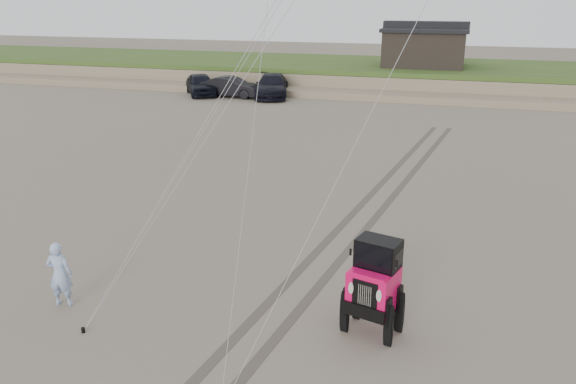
# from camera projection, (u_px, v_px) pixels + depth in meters

# --- Properties ---
(ground) EXTENTS (160.00, 160.00, 0.00)m
(ground) POSITION_uv_depth(u_px,v_px,m) (194.00, 355.00, 11.36)
(ground) COLOR #6B6054
(ground) RESTS_ON ground
(dune_ridge) EXTENTS (160.00, 14.25, 1.73)m
(dune_ridge) POSITION_uv_depth(u_px,v_px,m) (397.00, 76.00, 45.02)
(dune_ridge) COLOR #7A6B54
(dune_ridge) RESTS_ON ground
(cabin) EXTENTS (6.40, 5.40, 3.35)m
(cabin) POSITION_uv_depth(u_px,v_px,m) (425.00, 46.00, 43.23)
(cabin) COLOR black
(cabin) RESTS_ON dune_ridge
(truck_a) EXTENTS (4.03, 4.81, 1.55)m
(truck_a) POSITION_uv_depth(u_px,v_px,m) (201.00, 84.00, 41.05)
(truck_a) COLOR black
(truck_a) RESTS_ON ground
(truck_b) EXTENTS (4.42, 1.66, 1.44)m
(truck_b) POSITION_uv_depth(u_px,v_px,m) (231.00, 87.00, 40.17)
(truck_b) COLOR black
(truck_b) RESTS_ON ground
(truck_c) EXTENTS (3.53, 5.84, 1.58)m
(truck_c) POSITION_uv_depth(u_px,v_px,m) (272.00, 86.00, 40.23)
(truck_c) COLOR black
(truck_c) RESTS_ON ground
(jeep) EXTENTS (3.10, 4.92, 1.70)m
(jeep) POSITION_uv_depth(u_px,v_px,m) (373.00, 297.00, 11.85)
(jeep) COLOR #EF0B55
(jeep) RESTS_ON ground
(man) EXTENTS (0.65, 0.50, 1.60)m
(man) POSITION_uv_depth(u_px,v_px,m) (60.00, 274.00, 12.95)
(man) COLOR #8CA8D9
(man) RESTS_ON ground
(stake_main) EXTENTS (0.08, 0.08, 0.12)m
(stake_main) POSITION_uv_depth(u_px,v_px,m) (83.00, 330.00, 12.09)
(stake_main) COLOR black
(stake_main) RESTS_ON ground
(tire_tracks) EXTENTS (5.22, 29.74, 0.01)m
(tire_tracks) POSITION_uv_depth(u_px,v_px,m) (359.00, 222.00, 18.06)
(tire_tracks) COLOR #4C443D
(tire_tracks) RESTS_ON ground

